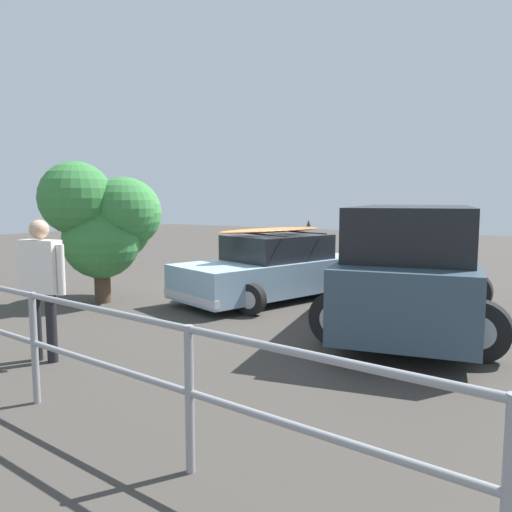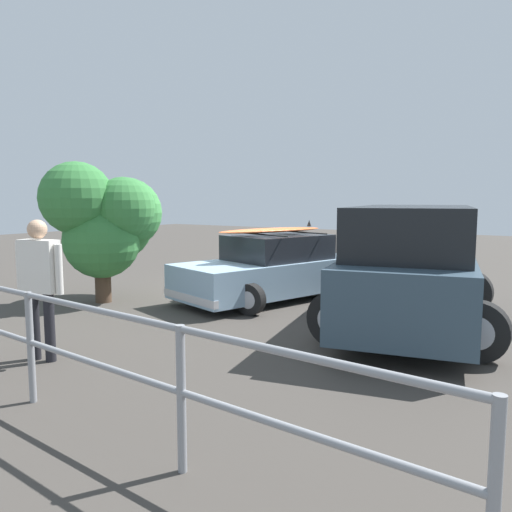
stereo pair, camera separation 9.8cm
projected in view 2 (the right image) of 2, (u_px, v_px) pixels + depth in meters
name	position (u px, v px, depth m)	size (l,w,h in m)	color
ground_plane	(248.00, 295.00, 10.81)	(44.00, 44.00, 0.02)	#423D38
sedan_car	(273.00, 269.00, 10.30)	(2.92, 4.41, 1.61)	#8CADC6
suv_car	(412.00, 266.00, 7.92)	(3.16, 5.09, 1.95)	#334756
person_bystander	(40.00, 277.00, 6.28)	(0.69, 0.32, 1.80)	black
railing_fence	(30.00, 328.00, 5.00)	(8.68, 0.72, 1.14)	gray
bush_near_left	(108.00, 219.00, 9.98)	(1.92, 2.37, 2.78)	#4C3828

